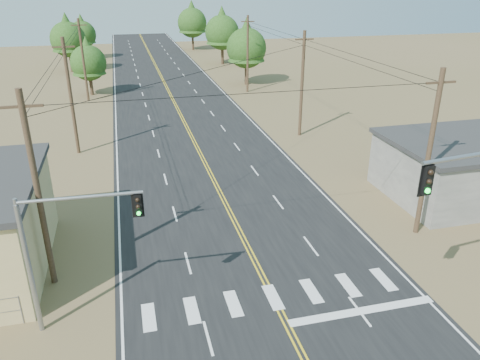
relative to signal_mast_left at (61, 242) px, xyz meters
name	(u,v)px	position (x,y,z in m)	size (l,w,h in m)	color
road	(198,150)	(9.24, 21.70, -4.32)	(15.00, 200.00, 0.02)	black
utility_pole_left_near	(38,191)	(-1.26, 3.70, 0.79)	(1.80, 0.30, 10.00)	#4C3826
utility_pole_left_mid	(71,96)	(-1.26, 23.70, 0.79)	(1.80, 0.30, 10.00)	#4C3826
utility_pole_left_far	(83,60)	(-1.26, 43.70, 0.79)	(1.80, 0.30, 10.00)	#4C3826
utility_pole_right_near	(429,154)	(19.74, 3.70, 0.79)	(1.80, 0.30, 10.00)	#4C3826
utility_pole_right_mid	(302,84)	(19.74, 23.70, 0.79)	(1.80, 0.30, 10.00)	#4C3826
utility_pole_right_far	(248,54)	(19.74, 43.70, 0.79)	(1.80, 0.30, 10.00)	#4C3826
signal_mast_left	(61,242)	(0.00, 0.00, 0.00)	(5.02, 0.54, 6.44)	gray
tree_left_near	(88,59)	(-0.92, 47.01, 0.35)	(4.59, 4.59, 7.65)	#3F2D1E
tree_left_mid	(68,36)	(-4.76, 65.52, 1.45)	(5.68, 5.68, 9.46)	#3F2D1E
tree_left_far	(82,32)	(-3.30, 78.78, 0.77)	(5.01, 5.01, 8.35)	#3F2D1E
tree_right_near	(246,44)	(20.82, 48.39, 1.44)	(5.67, 5.67, 9.44)	#3F2D1E
tree_right_mid	(222,29)	(21.20, 66.61, 1.82)	(6.03, 6.03, 10.06)	#3F2D1E
tree_right_far	(192,20)	(18.89, 86.30, 1.95)	(6.16, 6.16, 10.27)	#3F2D1E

